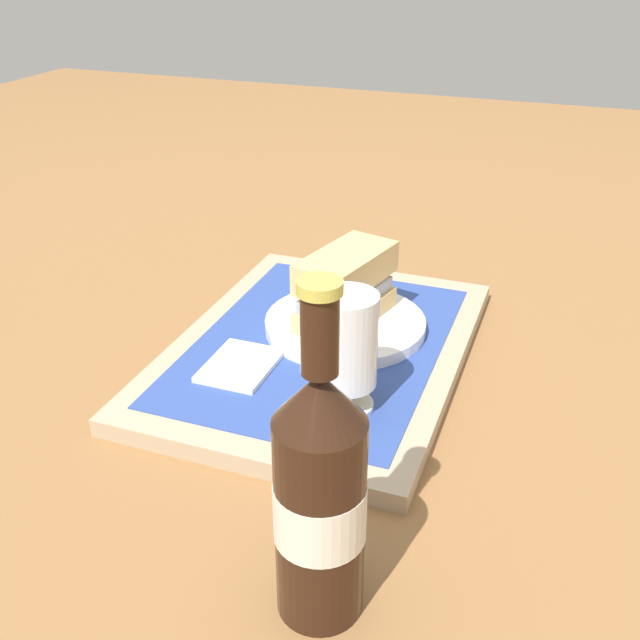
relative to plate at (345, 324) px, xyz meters
name	(u,v)px	position (x,y,z in m)	size (l,w,h in m)	color
ground_plane	(320,358)	(0.04, -0.02, -0.03)	(3.00, 3.00, 0.00)	olive
tray	(320,350)	(0.04, -0.02, -0.02)	(0.44, 0.32, 0.02)	tan
placemat	(320,342)	(0.04, -0.02, -0.01)	(0.38, 0.27, 0.00)	#2D4793
plate	(345,324)	(0.00, 0.00, 0.00)	(0.19, 0.19, 0.01)	white
sandwich	(344,287)	(0.00, 0.00, 0.05)	(0.14, 0.09, 0.08)	tan
beer_glass	(347,349)	(0.15, 0.05, 0.06)	(0.06, 0.06, 0.12)	silver
napkin_folded	(240,365)	(0.12, -0.08, 0.00)	(0.09, 0.07, 0.01)	white
beer_bottle	(320,495)	(0.37, 0.10, 0.08)	(0.07, 0.07, 0.27)	black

